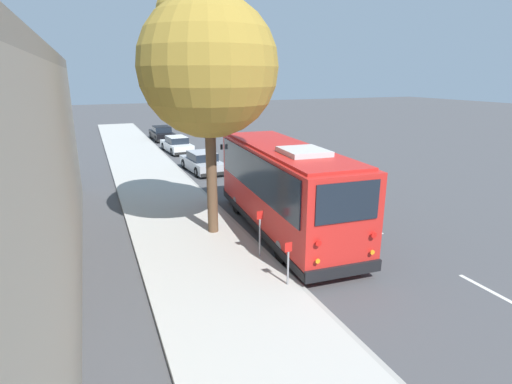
{
  "coord_description": "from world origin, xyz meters",
  "views": [
    {
      "loc": [
        -12.53,
        6.62,
        5.92
      ],
      "look_at": [
        2.03,
        0.56,
        1.3
      ],
      "focal_mm": 28.0,
      "sensor_mm": 36.0,
      "label": 1
    }
  ],
  "objects": [
    {
      "name": "parked_sedan_black",
      "position": [
        25.98,
        0.3,
        0.6
      ],
      "size": [
        4.48,
        1.85,
        1.3
      ],
      "rotation": [
        0.0,
        0.0,
        0.02
      ],
      "color": "black",
      "rests_on": "ground"
    },
    {
      "name": "curb_strip",
      "position": [
        0.0,
        1.52,
        0.07
      ],
      "size": [
        80.0,
        0.14,
        0.15
      ],
      "primitive_type": "cube",
      "color": "#9D9A94",
      "rests_on": "ground"
    },
    {
      "name": "sign_post_far",
      "position": [
        -1.38,
        1.84,
        0.96
      ],
      "size": [
        0.06,
        0.22,
        1.58
      ],
      "color": "gray",
      "rests_on": "sidewalk_slab"
    },
    {
      "name": "shuttle_bus",
      "position": [
        0.65,
        -0.04,
        1.91
      ],
      "size": [
        9.31,
        3.11,
        3.55
      ],
      "rotation": [
        0.0,
        0.0,
        -0.07
      ],
      "color": "red",
      "rests_on": "ground"
    },
    {
      "name": "parked_sedan_silver",
      "position": [
        11.8,
        0.21,
        0.6
      ],
      "size": [
        4.37,
        2.01,
        1.29
      ],
      "rotation": [
        0.0,
        0.0,
        0.08
      ],
      "color": "#A8AAAF",
      "rests_on": "ground"
    },
    {
      "name": "sign_post_near",
      "position": [
        -3.41,
        1.84,
        0.82
      ],
      "size": [
        0.06,
        0.22,
        1.3
      ],
      "color": "gray",
      "rests_on": "sidewalk_slab"
    },
    {
      "name": "lane_stripe_ahead",
      "position": [
        6.07,
        -3.46,
        0.0
      ],
      "size": [
        2.4,
        0.14,
        0.01
      ],
      "primitive_type": "cube",
      "color": "silver",
      "rests_on": "ground"
    },
    {
      "name": "parked_sedan_white",
      "position": [
        19.16,
        0.29,
        0.58
      ],
      "size": [
        4.49,
        1.92,
        1.27
      ],
      "rotation": [
        0.0,
        0.0,
        0.07
      ],
      "color": "silver",
      "rests_on": "ground"
    },
    {
      "name": "lane_stripe_behind",
      "position": [
        -5.93,
        -3.46,
        0.0
      ],
      "size": [
        2.4,
        0.14,
        0.01
      ],
      "primitive_type": "cube",
      "color": "silver",
      "rests_on": "ground"
    },
    {
      "name": "sidewalk_slab",
      "position": [
        0.0,
        3.61,
        0.07
      ],
      "size": [
        80.0,
        4.03,
        0.15
      ],
      "primitive_type": "cube",
      "color": "#B2AFA8",
      "rests_on": "ground"
    },
    {
      "name": "ground_plane",
      "position": [
        0.0,
        0.0,
        0.0
      ],
      "size": [
        160.0,
        160.0,
        0.0
      ],
      "primitive_type": "plane",
      "color": "#474749"
    },
    {
      "name": "street_tree",
      "position": [
        1.47,
        2.62,
        6.51
      ],
      "size": [
        4.86,
        4.86,
        9.2
      ],
      "color": "brown",
      "rests_on": "sidewalk_slab"
    },
    {
      "name": "lane_stripe_mid",
      "position": [
        0.07,
        -3.46,
        0.0
      ],
      "size": [
        2.4,
        0.14,
        0.01
      ],
      "primitive_type": "cube",
      "color": "silver",
      "rests_on": "ground"
    }
  ]
}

